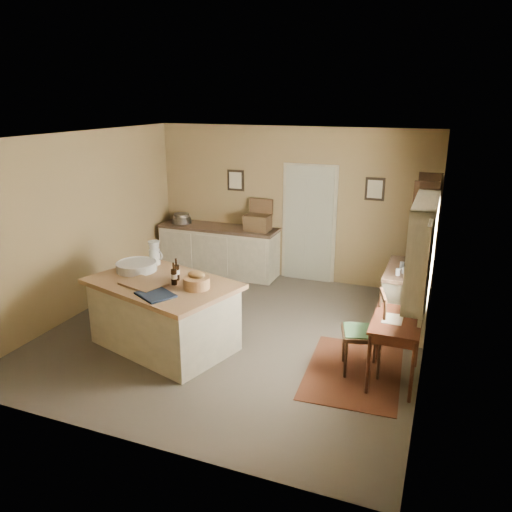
{
  "coord_description": "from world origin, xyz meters",
  "views": [
    {
      "loc": [
        2.58,
        -5.82,
        3.17
      ],
      "look_at": [
        0.29,
        0.06,
        1.15
      ],
      "focal_mm": 35.0,
      "sensor_mm": 36.0,
      "label": 1
    }
  ],
  "objects_px": {
    "writing_desk": "(396,328)",
    "shelving_unit": "(426,246)",
    "right_cabinet": "(407,299)",
    "work_island": "(164,312)",
    "desk_chair": "(362,333)",
    "sideboard": "(220,248)"
  },
  "relations": [
    {
      "from": "right_cabinet",
      "to": "work_island",
      "type": "bearing_deg",
      "value": -150.04
    },
    {
      "from": "writing_desk",
      "to": "right_cabinet",
      "type": "relative_size",
      "value": 0.8
    },
    {
      "from": "right_cabinet",
      "to": "shelving_unit",
      "type": "distance_m",
      "value": 0.97
    },
    {
      "from": "work_island",
      "to": "right_cabinet",
      "type": "relative_size",
      "value": 1.92
    },
    {
      "from": "writing_desk",
      "to": "shelving_unit",
      "type": "relative_size",
      "value": 0.43
    },
    {
      "from": "writing_desk",
      "to": "shelving_unit",
      "type": "distance_m",
      "value": 2.26
    },
    {
      "from": "writing_desk",
      "to": "work_island",
      "type": "bearing_deg",
      "value": -175.56
    },
    {
      "from": "work_island",
      "to": "shelving_unit",
      "type": "bearing_deg",
      "value": 55.16
    },
    {
      "from": "right_cabinet",
      "to": "writing_desk",
      "type": "bearing_deg",
      "value": -89.99
    },
    {
      "from": "sideboard",
      "to": "writing_desk",
      "type": "xyz_separation_m",
      "value": [
        3.47,
        -2.65,
        0.19
      ]
    },
    {
      "from": "work_island",
      "to": "shelving_unit",
      "type": "distance_m",
      "value": 3.97
    },
    {
      "from": "shelving_unit",
      "to": "writing_desk",
      "type": "bearing_deg",
      "value": -93.96
    },
    {
      "from": "sideboard",
      "to": "writing_desk",
      "type": "relative_size",
      "value": 2.51
    },
    {
      "from": "work_island",
      "to": "right_cabinet",
      "type": "distance_m",
      "value": 3.37
    },
    {
      "from": "work_island",
      "to": "desk_chair",
      "type": "height_order",
      "value": "work_island"
    },
    {
      "from": "writing_desk",
      "to": "sideboard",
      "type": "bearing_deg",
      "value": 142.63
    },
    {
      "from": "desk_chair",
      "to": "right_cabinet",
      "type": "bearing_deg",
      "value": 59.24
    },
    {
      "from": "work_island",
      "to": "sideboard",
      "type": "height_order",
      "value": "work_island"
    },
    {
      "from": "writing_desk",
      "to": "desk_chair",
      "type": "xyz_separation_m",
      "value": [
        -0.39,
        0.06,
        -0.17
      ]
    },
    {
      "from": "work_island",
      "to": "writing_desk",
      "type": "distance_m",
      "value": 2.94
    },
    {
      "from": "writing_desk",
      "to": "right_cabinet",
      "type": "xyz_separation_m",
      "value": [
        -0.0,
        1.46,
        -0.21
      ]
    },
    {
      "from": "right_cabinet",
      "to": "shelving_unit",
      "type": "relative_size",
      "value": 0.54
    }
  ]
}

